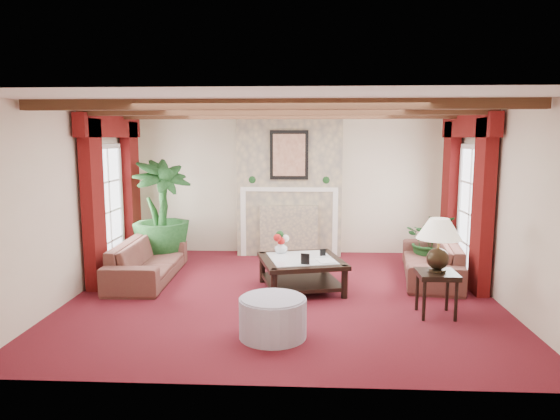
# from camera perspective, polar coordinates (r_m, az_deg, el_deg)

# --- Properties ---
(floor) EXTENTS (6.00, 6.00, 0.00)m
(floor) POSITION_cam_1_polar(r_m,az_deg,el_deg) (7.42, 0.42, -9.56)
(floor) COLOR #4E0E16
(floor) RESTS_ON ground
(ceiling) EXTENTS (6.00, 6.00, 0.00)m
(ceiling) POSITION_cam_1_polar(r_m,az_deg,el_deg) (7.08, 0.45, 11.74)
(ceiling) COLOR white
(ceiling) RESTS_ON floor
(back_wall) EXTENTS (6.00, 0.02, 2.70)m
(back_wall) POSITION_cam_1_polar(r_m,az_deg,el_deg) (9.85, 1.12, 2.90)
(back_wall) COLOR beige
(back_wall) RESTS_ON ground
(left_wall) EXTENTS (0.02, 5.50, 2.70)m
(left_wall) POSITION_cam_1_polar(r_m,az_deg,el_deg) (7.84, -22.04, 0.92)
(left_wall) COLOR beige
(left_wall) RESTS_ON ground
(right_wall) EXTENTS (0.02, 5.50, 2.70)m
(right_wall) POSITION_cam_1_polar(r_m,az_deg,el_deg) (7.61, 23.63, 0.62)
(right_wall) COLOR beige
(right_wall) RESTS_ON ground
(ceiling_beams) EXTENTS (6.00, 3.00, 0.12)m
(ceiling_beams) POSITION_cam_1_polar(r_m,az_deg,el_deg) (7.07, 0.45, 11.26)
(ceiling_beams) COLOR #3D2013
(ceiling_beams) RESTS_ON ceiling
(fireplace) EXTENTS (2.00, 0.52, 2.70)m
(fireplace) POSITION_cam_1_polar(r_m,az_deg,el_deg) (9.62, 1.10, 10.82)
(fireplace) COLOR tan
(fireplace) RESTS_ON ground
(french_door_left) EXTENTS (0.10, 1.10, 2.16)m
(french_door_left) POSITION_cam_1_polar(r_m,az_deg,el_deg) (8.69, -19.36, 6.87)
(french_door_left) COLOR white
(french_door_left) RESTS_ON ground
(french_door_right) EXTENTS (0.10, 1.10, 2.16)m
(french_door_right) POSITION_cam_1_polar(r_m,az_deg,el_deg) (8.49, 21.36, 6.75)
(french_door_right) COLOR white
(french_door_right) RESTS_ON ground
(curtains_left) EXTENTS (0.20, 2.40, 2.55)m
(curtains_left) POSITION_cam_1_polar(r_m,az_deg,el_deg) (8.66, -18.81, 9.68)
(curtains_left) COLOR #440B09
(curtains_left) RESTS_ON ground
(curtains_right) EXTENTS (0.20, 2.40, 2.55)m
(curtains_right) POSITION_cam_1_polar(r_m,az_deg,el_deg) (8.46, 20.80, 9.63)
(curtains_right) COLOR #440B09
(curtains_right) RESTS_ON ground
(sofa_left) EXTENTS (2.16, 0.74, 0.83)m
(sofa_left) POSITION_cam_1_polar(r_m,az_deg,el_deg) (8.34, -14.89, -4.86)
(sofa_left) COLOR #370F1C
(sofa_left) RESTS_ON ground
(sofa_right) EXTENTS (2.30, 1.27, 0.82)m
(sofa_right) POSITION_cam_1_polar(r_m,az_deg,el_deg) (8.48, 16.90, -4.76)
(sofa_right) COLOR #370F1C
(sofa_right) RESTS_ON ground
(potted_palm) EXTENTS (2.91, 2.92, 1.05)m
(potted_palm) POSITION_cam_1_polar(r_m,az_deg,el_deg) (9.30, -13.33, -2.77)
(potted_palm) COLOR black
(potted_palm) RESTS_ON ground
(small_plant) EXTENTS (1.15, 1.22, 0.75)m
(small_plant) POSITION_cam_1_polar(r_m,az_deg,el_deg) (9.22, 16.81, -3.98)
(small_plant) COLOR black
(small_plant) RESTS_ON ground
(coffee_table) EXTENTS (1.42, 1.42, 0.48)m
(coffee_table) POSITION_cam_1_polar(r_m,az_deg,el_deg) (7.56, 2.45, -7.34)
(coffee_table) COLOR black
(coffee_table) RESTS_ON ground
(side_table) EXTENTS (0.61, 0.61, 0.58)m
(side_table) POSITION_cam_1_polar(r_m,az_deg,el_deg) (6.78, 17.41, -9.12)
(side_table) COLOR black
(side_table) RESTS_ON ground
(ottoman) EXTENTS (0.78, 0.78, 0.45)m
(ottoman) POSITION_cam_1_polar(r_m,az_deg,el_deg) (5.84, -0.84, -12.20)
(ottoman) COLOR #9891A5
(ottoman) RESTS_ON ground
(table_lamp) EXTENTS (0.56, 0.56, 0.71)m
(table_lamp) POSITION_cam_1_polar(r_m,az_deg,el_deg) (6.62, 17.65, -3.79)
(table_lamp) COLOR black
(table_lamp) RESTS_ON side_table
(flower_vase) EXTENTS (0.31, 0.31, 0.20)m
(flower_vase) POSITION_cam_1_polar(r_m,az_deg,el_deg) (7.79, 0.12, -4.28)
(flower_vase) COLOR silver
(flower_vase) RESTS_ON coffee_table
(book) EXTENTS (0.24, 0.15, 0.31)m
(book) POSITION_cam_1_polar(r_m,az_deg,el_deg) (7.25, 4.38, -4.82)
(book) COLOR black
(book) RESTS_ON coffee_table
(photo_frame_a) EXTENTS (0.13, 0.06, 0.17)m
(photo_frame_a) POSITION_cam_1_polar(r_m,az_deg,el_deg) (7.11, 2.90, -5.65)
(photo_frame_a) COLOR black
(photo_frame_a) RESTS_ON coffee_table
(photo_frame_b) EXTENTS (0.09, 0.05, 0.12)m
(photo_frame_b) POSITION_cam_1_polar(r_m,az_deg,el_deg) (7.64, 4.91, -4.89)
(photo_frame_b) COLOR black
(photo_frame_b) RESTS_ON coffee_table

